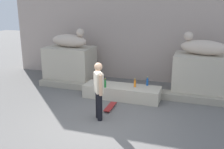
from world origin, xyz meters
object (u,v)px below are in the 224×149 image
at_px(skateboard, 110,107).
at_px(bottle_green, 105,84).
at_px(bottle_clear, 101,83).
at_px(skater, 99,89).
at_px(statue_reclining_left, 70,40).
at_px(statue_reclining_right, 203,47).
at_px(bottle_blue, 147,82).
at_px(bottle_orange, 135,84).

relative_size(skateboard, bottle_green, 2.56).
bearing_deg(bottle_clear, skateboard, -51.30).
bearing_deg(skater, bottle_clear, 162.91).
height_order(statue_reclining_left, statue_reclining_right, same).
relative_size(statue_reclining_left, bottle_clear, 6.13).
height_order(skateboard, bottle_blue, bottle_blue).
height_order(bottle_green, bottle_clear, bottle_green).
xyz_separation_m(statue_reclining_right, bottle_clear, (-3.24, -1.41, -1.22)).
height_order(statue_reclining_left, bottle_green, statue_reclining_left).
relative_size(skater, bottle_orange, 5.60).
bearing_deg(bottle_orange, statue_reclining_right, 27.96).
relative_size(statue_reclining_left, skateboard, 2.06).
bearing_deg(statue_reclining_right, skater, 60.22).
height_order(skater, bottle_blue, skater).
distance_m(statue_reclining_left, bottle_blue, 3.67).
distance_m(statue_reclining_right, bottle_green, 3.60).
xyz_separation_m(statue_reclining_left, bottle_green, (2.05, -1.47, -1.20)).
relative_size(statue_reclining_left, skater, 0.99).
height_order(bottle_blue, bottle_green, same).
height_order(statue_reclining_left, bottle_orange, statue_reclining_left).
distance_m(skateboard, bottle_blue, 1.71).
distance_m(statue_reclining_left, bottle_green, 2.79).
height_order(skateboard, bottle_orange, bottle_orange).
bearing_deg(statue_reclining_right, skateboard, 51.83).
distance_m(skateboard, bottle_orange, 1.29).
bearing_deg(bottle_orange, bottle_green, -159.11).
xyz_separation_m(skateboard, bottle_green, (-0.42, 0.69, 0.51)).
bearing_deg(bottle_clear, bottle_orange, 14.60).
distance_m(bottle_blue, bottle_green, 1.48).
bearing_deg(bottle_blue, statue_reclining_left, 166.66).
relative_size(bottle_green, bottle_clear, 1.16).
relative_size(skater, skateboard, 2.08).
distance_m(statue_reclining_left, skater, 3.92).
bearing_deg(statue_reclining_left, skateboard, -34.14).
relative_size(bottle_blue, bottle_orange, 1.05).
distance_m(statue_reclining_left, statue_reclining_right, 5.10).
bearing_deg(bottle_green, bottle_clear, 160.36).
bearing_deg(statue_reclining_left, skater, -43.94).
distance_m(statue_reclining_left, skateboard, 3.70).
height_order(statue_reclining_right, bottle_clear, statue_reclining_right).
xyz_separation_m(bottle_blue, bottle_orange, (-0.37, -0.30, -0.01)).
height_order(skater, bottle_orange, skater).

